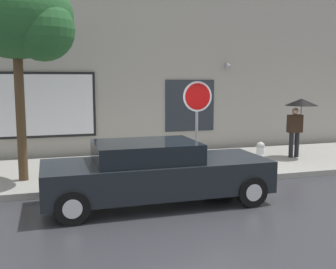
% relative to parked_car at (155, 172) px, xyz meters
% --- Properties ---
extents(ground_plane, '(60.00, 60.00, 0.00)m').
position_rel_parked_car_xyz_m(ground_plane, '(0.96, 0.01, -0.67)').
color(ground_plane, '#333338').
extents(sidewalk, '(20.00, 4.00, 0.15)m').
position_rel_parked_car_xyz_m(sidewalk, '(0.96, 3.01, -0.59)').
color(sidewalk, gray).
rests_on(sidewalk, ground).
extents(building_facade, '(20.00, 0.67, 7.00)m').
position_rel_parked_car_xyz_m(building_facade, '(0.93, 5.50, 2.81)').
color(building_facade, '#9E998E').
rests_on(building_facade, ground).
extents(parked_car, '(4.70, 1.83, 1.32)m').
position_rel_parked_car_xyz_m(parked_car, '(0.00, 0.00, 0.00)').
color(parked_car, black).
rests_on(parked_car, ground).
extents(fire_hydrant, '(0.30, 0.44, 0.74)m').
position_rel_parked_car_xyz_m(fire_hydrant, '(3.51, 1.78, -0.16)').
color(fire_hydrant, white).
rests_on(fire_hydrant, sidewalk).
extents(pedestrian_with_umbrella, '(1.03, 1.03, 1.86)m').
position_rel_parked_car_xyz_m(pedestrian_with_umbrella, '(5.50, 2.90, 0.98)').
color(pedestrian_with_umbrella, black).
rests_on(pedestrian_with_umbrella, sidewalk).
extents(street_tree, '(2.66, 2.26, 4.92)m').
position_rel_parked_car_xyz_m(street_tree, '(-2.62, 2.20, 3.32)').
color(street_tree, '#4C3823').
rests_on(street_tree, sidewalk).
extents(stop_sign, '(0.76, 0.10, 2.41)m').
position_rel_parked_car_xyz_m(stop_sign, '(1.49, 1.45, 1.18)').
color(stop_sign, gray).
rests_on(stop_sign, sidewalk).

